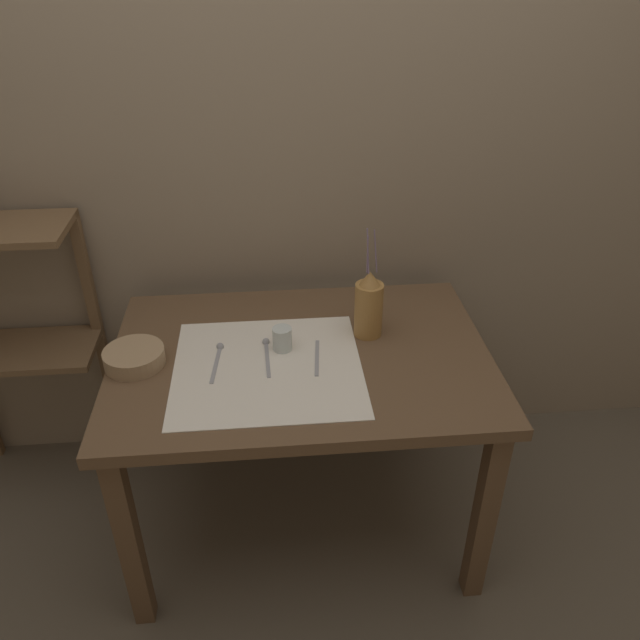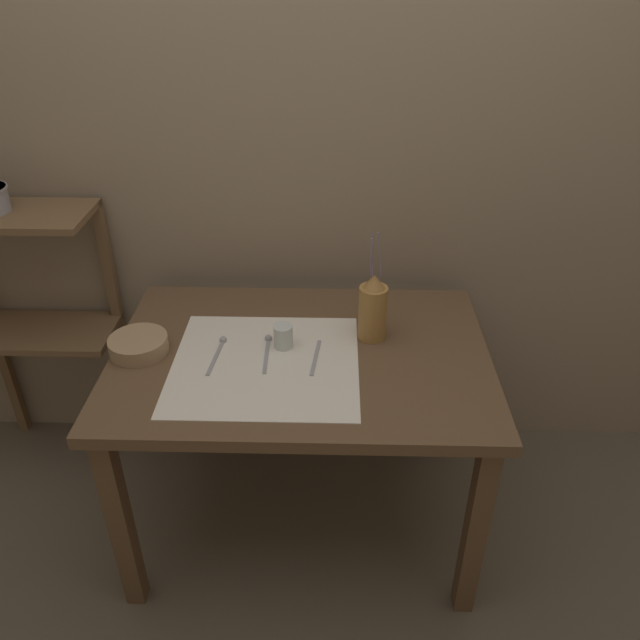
{
  "view_description": "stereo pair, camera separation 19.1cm",
  "coord_description": "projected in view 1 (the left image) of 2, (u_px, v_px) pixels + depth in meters",
  "views": [
    {
      "loc": [
        -0.09,
        -1.62,
        1.88
      ],
      "look_at": [
        0.06,
        0.0,
        0.87
      ],
      "focal_mm": 35.0,
      "sensor_mm": 36.0,
      "label": 1
    },
    {
      "loc": [
        0.1,
        -1.63,
        1.88
      ],
      "look_at": [
        0.06,
        0.0,
        0.87
      ],
      "focal_mm": 35.0,
      "sensor_mm": 36.0,
      "label": 2
    }
  ],
  "objects": [
    {
      "name": "ground_plane",
      "position": [
        304.0,
        516.0,
        2.37
      ],
      "size": [
        12.0,
        12.0,
        0.0
      ],
      "primitive_type": "plane",
      "color": "brown"
    },
    {
      "name": "stone_wall_back",
      "position": [
        289.0,
        163.0,
        2.18
      ],
      "size": [
        7.0,
        0.06,
        2.4
      ],
      "color": "gray",
      "rests_on": "ground_plane"
    },
    {
      "name": "wooden_table",
      "position": [
        301.0,
        378.0,
        2.02
      ],
      "size": [
        1.19,
        0.83,
        0.75
      ],
      "color": "brown",
      "rests_on": "ground_plane"
    },
    {
      "name": "wooden_shelf_unit",
      "position": [
        9.0,
        309.0,
        2.21
      ],
      "size": [
        0.55,
        0.28,
        1.08
      ],
      "color": "brown",
      "rests_on": "ground_plane"
    },
    {
      "name": "linen_cloth",
      "position": [
        268.0,
        367.0,
        1.9
      ],
      "size": [
        0.57,
        0.54,
        0.0
      ],
      "color": "silver",
      "rests_on": "wooden_table"
    },
    {
      "name": "pitcher_with_flowers",
      "position": [
        369.0,
        306.0,
        2.01
      ],
      "size": [
        0.09,
        0.09,
        0.38
      ],
      "color": "olive",
      "rests_on": "wooden_table"
    },
    {
      "name": "wooden_bowl",
      "position": [
        134.0,
        357.0,
        1.91
      ],
      "size": [
        0.19,
        0.19,
        0.05
      ],
      "color": "#9E7F5B",
      "rests_on": "wooden_table"
    },
    {
      "name": "glass_tumbler_near",
      "position": [
        282.0,
        339.0,
        1.97
      ],
      "size": [
        0.06,
        0.06,
        0.08
      ],
      "color": "silver",
      "rests_on": "wooden_table"
    },
    {
      "name": "spoon_outer",
      "position": [
        218.0,
        353.0,
        1.96
      ],
      "size": [
        0.04,
        0.2,
        0.02
      ],
      "color": "#939399",
      "rests_on": "wooden_table"
    },
    {
      "name": "spoon_inner",
      "position": [
        266.0,
        348.0,
        1.98
      ],
      "size": [
        0.02,
        0.2,
        0.02
      ],
      "color": "#939399",
      "rests_on": "wooden_table"
    },
    {
      "name": "fork_inner",
      "position": [
        317.0,
        358.0,
        1.94
      ],
      "size": [
        0.03,
        0.19,
        0.0
      ],
      "color": "#939399",
      "rests_on": "wooden_table"
    }
  ]
}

